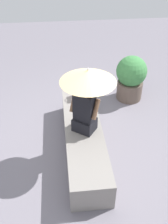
{
  "coord_description": "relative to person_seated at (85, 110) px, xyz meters",
  "views": [
    {
      "loc": [
        3.3,
        -0.34,
        3.3
      ],
      "look_at": [
        0.01,
        0.01,
        0.81
      ],
      "focal_mm": 42.07,
      "sensor_mm": 36.0,
      "label": 1
    }
  ],
  "objects": [
    {
      "name": "planter_near",
      "position": [
        -1.52,
        1.16,
        -0.32
      ],
      "size": [
        0.65,
        0.65,
        0.99
      ],
      "color": "brown",
      "rests_on": "ground"
    },
    {
      "name": "parasol",
      "position": [
        0.04,
        0.04,
        0.64
      ],
      "size": [
        0.83,
        0.83,
        1.15
      ],
      "color": "#B7B7BC",
      "rests_on": "stone_bench"
    },
    {
      "name": "handbag_black",
      "position": [
        -0.98,
        0.07,
        -0.23
      ],
      "size": [
        0.23,
        0.17,
        0.31
      ],
      "color": "#B2333D",
      "rests_on": "stone_bench"
    },
    {
      "name": "stone_bench",
      "position": [
        -0.02,
        -0.01,
        -0.62
      ],
      "size": [
        2.47,
        0.62,
        0.46
      ],
      "primitive_type": "cube",
      "color": "gray",
      "rests_on": "ground"
    },
    {
      "name": "ground_plane",
      "position": [
        -0.02,
        -0.01,
        -0.85
      ],
      "size": [
        14.0,
        14.0,
        0.0
      ],
      "primitive_type": "plane",
      "color": "slate"
    },
    {
      "name": "person_seated",
      "position": [
        0.0,
        0.0,
        0.0
      ],
      "size": [
        0.44,
        0.5,
        0.9
      ],
      "color": "black",
      "rests_on": "stone_bench"
    },
    {
      "name": "magazine",
      "position": [
        -0.55,
        0.04,
        -0.38
      ],
      "size": [
        0.32,
        0.27,
        0.01
      ],
      "primitive_type": "cube",
      "rotation": [
        0.0,
        0.0,
        0.28
      ],
      "color": "#339ED1",
      "rests_on": "stone_bench"
    }
  ]
}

